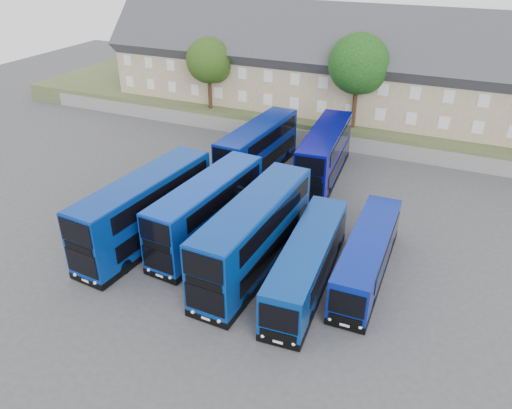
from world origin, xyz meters
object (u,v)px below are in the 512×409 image
object	(u,v)px
dd_front_left	(146,211)
tree_west	(210,62)
tree_mid	(360,66)
dd_front_mid	(208,212)
coach_east_a	(307,264)

from	to	relation	value
dd_front_left	tree_west	xyz separation A→B (m)	(-7.36, 23.04, 4.69)
dd_front_left	tree_mid	distance (m)	25.72
dd_front_mid	tree_mid	xyz separation A→B (m)	(4.82, 21.64, 5.87)
dd_front_mid	tree_mid	distance (m)	22.93
dd_front_mid	coach_east_a	bearing A→B (deg)	-10.20
dd_front_mid	tree_west	xyz separation A→B (m)	(-11.18, 21.14, 4.85)
tree_west	tree_mid	world-z (taller)	tree_mid
dd_front_mid	tree_mid	bearing A→B (deg)	81.89
dd_front_mid	dd_front_left	bearing A→B (deg)	-149.04
dd_front_mid	coach_east_a	xyz separation A→B (m)	(8.08, -2.11, -0.65)
dd_front_left	tree_west	world-z (taller)	tree_west
coach_east_a	tree_west	distance (m)	30.69
dd_front_mid	coach_east_a	distance (m)	8.38
dd_front_left	tree_mid	world-z (taller)	tree_mid
dd_front_left	coach_east_a	world-z (taller)	dd_front_left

